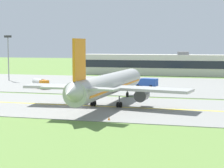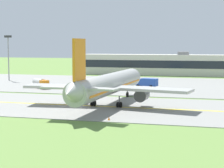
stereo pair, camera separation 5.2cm
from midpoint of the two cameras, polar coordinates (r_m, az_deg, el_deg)
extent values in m
plane|color=olive|center=(75.59, -4.94, -3.20)|extent=(500.00, 500.00, 0.00)
cube|color=gray|center=(75.58, -4.94, -3.16)|extent=(240.00, 28.00, 0.10)
cube|color=gray|center=(113.92, 6.98, -0.16)|extent=(140.00, 52.00, 0.10)
cube|color=yellow|center=(75.57, -4.94, -3.12)|extent=(220.00, 0.60, 0.01)
cylinder|color=#ADADA8|center=(75.18, -0.37, 0.00)|extent=(5.81, 34.16, 4.00)
cone|color=#ADADA8|center=(92.57, 3.14, 1.09)|extent=(3.93, 2.80, 3.80)
cone|color=#ADADA8|center=(58.04, -6.03, -1.35)|extent=(3.57, 3.38, 3.40)
cube|color=orange|center=(75.23, -0.37, -0.38)|extent=(5.74, 31.45, 0.36)
cube|color=#1E232D|center=(90.40, 2.79, 1.42)|extent=(3.49, 1.98, 0.70)
cube|color=#ADADA8|center=(76.28, -6.96, -0.33)|extent=(15.36, 6.07, 0.50)
cylinder|color=#47474C|center=(77.46, -4.99, -1.26)|extent=(2.48, 3.52, 2.30)
cylinder|color=black|center=(78.93, -4.54, -1.13)|extent=(2.11, 0.36, 2.10)
cube|color=#ADADA8|center=(70.91, 5.62, -0.78)|extent=(15.64, 7.59, 0.50)
cylinder|color=#47474C|center=(73.45, 4.41, -1.64)|extent=(2.48, 3.52, 2.30)
cylinder|color=black|center=(75.00, 4.69, -1.49)|extent=(2.11, 0.36, 2.10)
cube|color=orange|center=(60.76, -4.79, 3.57)|extent=(0.63, 4.42, 6.50)
cube|color=#ADADA8|center=(62.20, -7.55, -0.52)|extent=(6.12, 2.70, 0.30)
cube|color=#ADADA8|center=(59.76, -1.99, -0.73)|extent=(6.30, 3.31, 0.30)
cylinder|color=slate|center=(87.86, 2.27, -1.02)|extent=(0.24, 0.24, 1.65)
cylinder|color=black|center=(87.96, 2.27, -1.55)|extent=(0.41, 1.12, 1.10)
cylinder|color=slate|center=(74.50, -2.75, -2.25)|extent=(0.24, 0.24, 1.65)
cylinder|color=black|center=(74.71, -2.94, -2.86)|extent=(0.41, 1.12, 1.10)
cylinder|color=black|center=(74.52, -2.55, -2.88)|extent=(0.41, 1.12, 1.10)
cylinder|color=slate|center=(72.85, 1.09, -2.42)|extent=(0.24, 0.24, 1.65)
cylinder|color=black|center=(73.05, 0.88, -3.05)|extent=(0.41, 1.12, 1.10)
cylinder|color=black|center=(72.90, 1.30, -3.07)|extent=(0.41, 1.12, 1.10)
cube|color=orange|center=(104.28, -9.83, 0.05)|extent=(2.64, 2.68, 1.80)
cube|color=#1E232D|center=(103.58, -9.63, 0.19)|extent=(1.20, 1.55, 0.81)
cylinder|color=silver|center=(106.88, -10.61, 0.31)|extent=(4.44, 3.96, 1.80)
cube|color=#383838|center=(106.99, -10.60, -0.24)|extent=(4.62, 4.20, 0.24)
cylinder|color=orange|center=(104.18, -9.84, 0.60)|extent=(0.20, 0.20, 0.18)
cylinder|color=black|center=(104.87, -9.34, -0.49)|extent=(0.90, 0.78, 0.90)
cylinder|color=black|center=(103.91, -10.31, -0.56)|extent=(0.90, 0.78, 0.90)
cylinder|color=black|center=(108.24, -10.31, -0.31)|extent=(0.90, 0.78, 0.90)
cylinder|color=black|center=(107.27, -11.30, -0.38)|extent=(0.90, 0.78, 0.90)
cube|color=#264CA5|center=(107.59, 4.08, 0.29)|extent=(2.26, 2.40, 1.80)
cube|color=#1E232D|center=(107.89, 3.71, 0.48)|extent=(0.59, 1.81, 0.81)
cube|color=#264CA5|center=(106.32, 5.54, 0.27)|extent=(4.60, 3.11, 2.00)
cylinder|color=orange|center=(107.50, 4.08, 0.82)|extent=(0.20, 0.20, 0.18)
cylinder|color=black|center=(106.80, 3.84, -0.31)|extent=(0.95, 0.52, 0.90)
cylinder|color=black|center=(108.59, 4.30, -0.21)|extent=(0.95, 0.52, 0.90)
cylinder|color=black|center=(105.15, 5.71, -0.42)|extent=(0.95, 0.52, 0.90)
cylinder|color=black|center=(107.06, 6.17, -0.32)|extent=(0.95, 0.52, 0.90)
cube|color=beige|center=(152.28, 6.16, 2.81)|extent=(55.65, 8.30, 7.91)
cube|color=#1E232D|center=(148.12, 5.92, 2.89)|extent=(53.42, 0.10, 2.85)
cube|color=slate|center=(150.87, 10.38, 4.46)|extent=(4.00, 4.00, 1.20)
cylinder|color=gray|center=(131.05, -14.86, 3.51)|extent=(0.36, 0.36, 14.00)
cube|color=#333333|center=(130.99, -14.94, 6.72)|extent=(2.40, 0.50, 0.70)
cone|color=orange|center=(60.78, -0.43, -5.10)|extent=(0.44, 0.44, 0.60)
camera|label=1|loc=(0.03, -89.98, 0.00)|focal=62.63mm
camera|label=2|loc=(0.03, 90.02, 0.00)|focal=62.63mm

